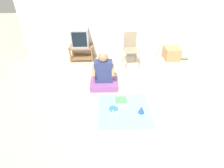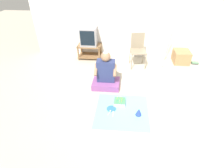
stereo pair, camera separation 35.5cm
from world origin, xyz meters
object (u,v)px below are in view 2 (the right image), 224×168
(party_hat_blue, at_px, (139,112))
(paper_plate, at_px, (111,109))
(dust_mop, at_px, (168,53))
(person_seated, at_px, (106,75))
(tv, at_px, (89,36))
(birthday_cake, at_px, (120,102))
(folding_chair, at_px, (138,48))
(book_pile, at_px, (195,63))
(cardboard_box_stack, at_px, (181,57))

(party_hat_blue, bearing_deg, paper_plate, 167.34)
(dust_mop, relative_size, person_seated, 1.34)
(tv, xyz_separation_m, paper_plate, (0.84, -2.21, -0.65))
(dust_mop, xyz_separation_m, paper_plate, (-1.38, -1.96, -0.35))
(person_seated, relative_size, birthday_cake, 4.03)
(folding_chair, bearing_deg, dust_mop, 4.88)
(book_pile, distance_m, paper_plate, 3.03)
(tv, distance_m, paper_plate, 2.45)
(cardboard_box_stack, relative_size, birthday_cake, 2.07)
(book_pile, height_order, paper_plate, book_pile)
(birthday_cake, relative_size, party_hat_blue, 1.45)
(folding_chair, height_order, person_seated, person_seated)
(paper_plate, bearing_deg, tv, 110.73)
(folding_chair, xyz_separation_m, paper_plate, (-0.55, -1.89, -0.50))
(book_pile, xyz_separation_m, party_hat_blue, (-1.68, -2.20, 0.06))
(person_seated, bearing_deg, dust_mop, 36.63)
(dust_mop, height_order, paper_plate, dust_mop)
(person_seated, bearing_deg, folding_chair, 56.08)
(book_pile, height_order, party_hat_blue, party_hat_blue)
(tv, xyz_separation_m, book_pile, (3.05, -0.14, -0.63))
(tv, distance_m, party_hat_blue, 2.76)
(person_seated, bearing_deg, tv, 114.49)
(tv, distance_m, birthday_cake, 2.35)
(folding_chair, height_order, dust_mop, dust_mop)
(tv, height_order, birthday_cake, tv)
(book_pile, bearing_deg, person_seated, -151.84)
(book_pile, bearing_deg, cardboard_box_stack, 168.94)
(paper_plate, bearing_deg, party_hat_blue, -12.66)
(folding_chair, bearing_deg, tv, 166.80)
(birthday_cake, xyz_separation_m, party_hat_blue, (0.37, -0.29, 0.04))
(person_seated, distance_m, party_hat_blue, 1.18)
(folding_chair, distance_m, paper_plate, 2.03)
(folding_chair, xyz_separation_m, cardboard_box_stack, (1.27, 0.27, -0.34))
(tv, height_order, book_pile, tv)
(person_seated, relative_size, party_hat_blue, 5.85)
(dust_mop, bearing_deg, party_hat_blue, -112.30)
(cardboard_box_stack, relative_size, party_hat_blue, 3.01)
(dust_mop, bearing_deg, book_pile, 8.03)
(folding_chair, relative_size, party_hat_blue, 5.60)
(tv, bearing_deg, cardboard_box_stack, -1.29)
(folding_chair, height_order, birthday_cake, folding_chair)
(cardboard_box_stack, xyz_separation_m, birthday_cake, (-1.66, -1.98, -0.12))
(book_pile, distance_m, person_seated, 2.74)
(folding_chair, bearing_deg, book_pile, 6.46)
(book_pile, bearing_deg, dust_mop, -171.97)
(folding_chair, xyz_separation_m, party_hat_blue, (-0.02, -2.01, -0.42))
(dust_mop, relative_size, paper_plate, 6.72)
(tv, distance_m, person_seated, 1.60)
(tv, bearing_deg, book_pile, -2.57)
(tv, distance_m, folding_chair, 1.43)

